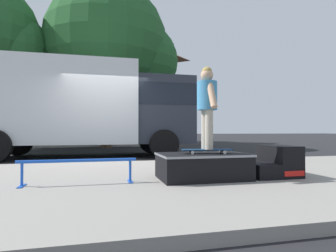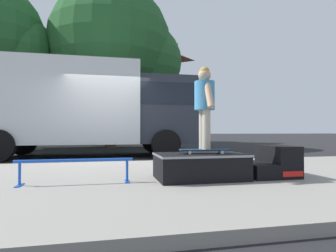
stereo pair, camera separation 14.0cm
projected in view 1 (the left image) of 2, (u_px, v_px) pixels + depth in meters
ground_plane at (107, 164)px, 7.25m from camera, size 140.00×140.00×0.00m
sidewalk_slab at (112, 183)px, 4.33m from camera, size 50.00×5.00×0.12m
skate_box at (203, 165)px, 4.34m from camera, size 1.35×0.87×0.39m
kicker_ramp at (272, 163)px, 4.62m from camera, size 0.78×0.78×0.50m
grind_rail at (78, 165)px, 3.91m from camera, size 1.60×0.28×0.35m
skateboard at (207, 150)px, 4.36m from camera, size 0.80×0.29×0.07m
skater_kid at (207, 101)px, 4.38m from camera, size 0.31×0.66×1.29m
box_truck at (88, 105)px, 9.28m from camera, size 6.91×2.63×3.05m
street_tree_main at (114, 48)px, 14.58m from camera, size 6.85×6.22×8.43m
house_behind at (96, 81)px, 18.94m from camera, size 9.54×8.22×8.40m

